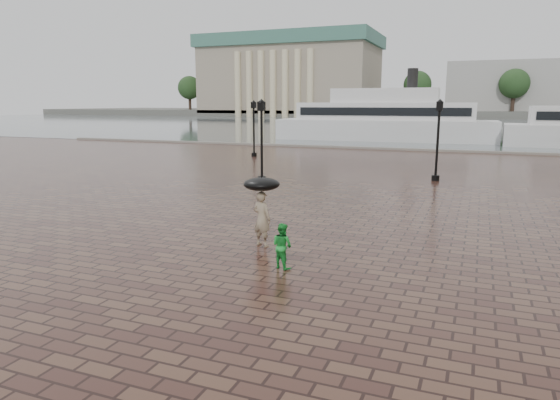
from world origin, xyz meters
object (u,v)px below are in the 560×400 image
object	(u,v)px
adult_pedestrian	(262,219)
child_pedestrian	(282,246)
street_lamps	(309,135)
ferry_near	(384,119)

from	to	relation	value
adult_pedestrian	child_pedestrian	world-z (taller)	adult_pedestrian
street_lamps	adult_pedestrian	xyz separation A→B (m)	(4.17, -17.03, -1.47)
street_lamps	adult_pedestrian	bearing A→B (deg)	-76.24
street_lamps	adult_pedestrian	size ratio (longest dim) A/B	9.07
street_lamps	ferry_near	xyz separation A→B (m)	(-0.31, 28.49, 0.12)
child_pedestrian	ferry_near	bearing A→B (deg)	-61.22
street_lamps	child_pedestrian	size ratio (longest dim) A/B	12.62
child_pedestrian	ferry_near	size ratio (longest dim) A/B	0.05
street_lamps	adult_pedestrian	world-z (taller)	street_lamps
adult_pedestrian	child_pedestrian	xyz separation A→B (m)	(1.35, -1.73, -0.24)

